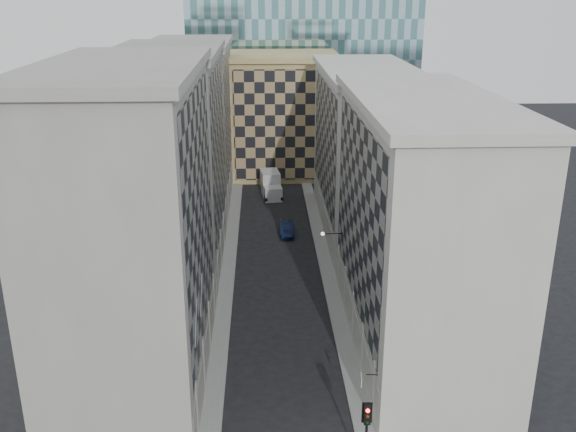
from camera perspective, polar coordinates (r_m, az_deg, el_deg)
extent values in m
cube|color=gray|center=(68.93, -5.33, -4.64)|extent=(1.50, 100.00, 0.15)
cube|color=gray|center=(69.16, 3.42, -4.50)|extent=(1.50, 100.00, 0.15)
cube|color=gray|center=(47.84, -13.71, -1.57)|extent=(10.00, 22.00, 23.00)
cube|color=gray|center=(46.60, -7.96, 0.21)|extent=(0.25, 19.36, 18.00)
cube|color=gray|center=(51.51, -7.45, -11.83)|extent=(0.45, 21.12, 3.20)
cube|color=gray|center=(45.04, -14.94, 12.63)|extent=(10.80, 22.80, 0.70)
cylinder|color=gray|center=(44.38, -8.58, -16.73)|extent=(0.90, 0.90, 4.40)
cylinder|color=gray|center=(48.89, -7.93, -12.91)|extent=(0.90, 0.90, 4.40)
cylinder|color=gray|center=(53.58, -7.40, -9.75)|extent=(0.90, 0.90, 4.40)
cylinder|color=gray|center=(58.42, -6.97, -7.10)|extent=(0.90, 0.90, 4.40)
cube|color=gray|center=(68.66, -10.31, 4.71)|extent=(10.00, 22.00, 22.00)
cube|color=gray|center=(67.79, -6.28, 6.03)|extent=(0.25, 19.36, 17.00)
cube|color=gray|center=(71.14, -6.02, -2.53)|extent=(0.45, 21.12, 3.20)
cube|color=gray|center=(66.69, -10.92, 14.17)|extent=(10.80, 22.80, 0.70)
cylinder|color=gray|center=(63.36, -6.60, -4.85)|extent=(0.90, 0.90, 4.40)
cylinder|color=gray|center=(68.39, -6.29, -2.94)|extent=(0.90, 0.90, 4.40)
cylinder|color=gray|center=(73.48, -6.03, -1.29)|extent=(0.90, 0.90, 4.40)
cylinder|color=gray|center=(78.64, -5.80, 0.15)|extent=(0.90, 0.90, 4.40)
cube|color=gray|center=(90.04, -8.49, 8.03)|extent=(10.00, 22.00, 21.00)
cube|color=gray|center=(89.37, -5.39, 9.05)|extent=(0.25, 19.36, 16.00)
cube|color=gray|center=(91.86, -5.23, 2.67)|extent=(0.45, 21.12, 3.20)
cube|color=gray|center=(88.53, -8.85, 14.92)|extent=(10.80, 22.80, 0.70)
cylinder|color=gray|center=(83.83, -5.60, 1.40)|extent=(0.90, 0.90, 4.40)
cylinder|color=gray|center=(89.06, -5.42, 2.52)|extent=(0.90, 0.90, 4.40)
cylinder|color=gray|center=(94.32, -5.26, 3.50)|extent=(0.90, 0.90, 4.40)
cylinder|color=gray|center=(99.61, -5.12, 4.39)|extent=(0.90, 0.90, 4.40)
cube|color=#B7B3A8|center=(52.66, 11.49, -1.16)|extent=(10.00, 26.00, 20.00)
cube|color=gray|center=(51.20, 6.29, 0.32)|extent=(0.25, 22.88, 15.00)
cube|color=#B7B3A8|center=(55.28, 5.99, -9.41)|extent=(0.45, 24.96, 3.20)
cube|color=#B7B3A8|center=(49.99, 12.29, 10.00)|extent=(10.80, 26.80, 0.70)
cylinder|color=#B7B3A8|center=(46.28, 8.06, -15.00)|extent=(0.90, 0.90, 4.40)
cylinder|color=#B7B3A8|center=(50.57, 7.02, -11.66)|extent=(0.90, 0.90, 4.40)
cylinder|color=#B7B3A8|center=(55.01, 6.16, -8.86)|extent=(0.90, 0.90, 4.40)
cylinder|color=#B7B3A8|center=(59.58, 5.45, -6.47)|extent=(0.90, 0.90, 4.40)
cylinder|color=#B7B3A8|center=(64.24, 4.84, -4.43)|extent=(0.90, 0.90, 4.40)
cube|color=#B7B3A8|center=(78.09, 6.91, 5.56)|extent=(10.00, 28.00, 19.00)
cube|color=gray|center=(77.11, 3.35, 6.64)|extent=(0.25, 24.64, 14.00)
cube|color=#B7B3A8|center=(79.76, 3.28, 0.05)|extent=(0.45, 26.88, 3.20)
cube|color=#B7B3A8|center=(76.31, 7.22, 12.75)|extent=(10.80, 28.80, 0.70)
cube|color=tan|center=(102.64, -0.41, 8.82)|extent=(16.00, 14.00, 18.00)
cube|color=tan|center=(95.68, -0.26, 8.02)|extent=(15.20, 0.25, 16.50)
cube|color=tan|center=(101.29, -0.42, 14.05)|extent=(16.80, 14.80, 0.80)
cube|color=#2D2823|center=(115.64, -1.68, 12.55)|extent=(6.00, 6.00, 28.00)
cylinder|color=gray|center=(42.25, -8.20, -9.39)|extent=(0.10, 2.33, 2.33)
cylinder|color=gray|center=(45.77, -7.73, -6.95)|extent=(0.10, 2.33, 2.33)
cylinder|color=black|center=(61.28, 3.94, -1.58)|extent=(1.80, 0.08, 0.08)
sphere|color=#FFE5B2|center=(61.19, 3.11, -1.59)|extent=(0.36, 0.36, 0.36)
cube|color=black|center=(40.11, 7.06, -17.13)|extent=(0.41, 0.35, 1.26)
cube|color=black|center=(40.28, 7.03, -16.95)|extent=(0.63, 0.09, 1.43)
sphere|color=#FF0C07|center=(39.72, 7.11, -16.80)|extent=(0.23, 0.23, 0.23)
sphere|color=#331E05|center=(39.97, 7.08, -17.28)|extent=(0.23, 0.23, 0.23)
sphere|color=black|center=(40.22, 7.06, -17.77)|extent=(0.23, 0.23, 0.23)
cube|color=silver|center=(90.30, -1.36, 2.04)|extent=(2.70, 2.90, 1.98)
cube|color=silver|center=(92.80, -1.60, 2.99)|extent=(2.96, 4.22, 3.41)
cylinder|color=black|center=(89.49, -1.98, 1.53)|extent=(0.44, 1.02, 0.99)
cylinder|color=black|center=(89.77, -0.59, 1.60)|extent=(0.44, 1.02, 0.99)
cylinder|color=black|center=(94.28, -2.36, 2.48)|extent=(0.44, 1.02, 0.99)
cylinder|color=black|center=(94.54, -1.03, 2.54)|extent=(0.44, 1.02, 0.99)
imported|color=#0E1735|center=(77.74, -0.11, -1.10)|extent=(1.68, 4.69, 1.54)
cylinder|color=black|center=(44.06, 7.48, -13.81)|extent=(0.79, 0.15, 0.06)
cube|color=beige|center=(44.17, 6.54, -14.28)|extent=(0.14, 0.69, 0.69)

